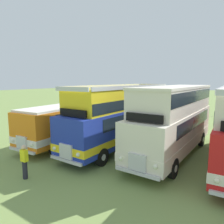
{
  "coord_description": "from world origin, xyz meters",
  "views": [
    {
      "loc": [
        -0.2,
        -13.52,
        4.87
      ],
      "look_at": [
        -9.03,
        0.75,
        2.34
      ],
      "focal_mm": 33.99,
      "sensor_mm": 36.0,
      "label": 1
    }
  ],
  "objects_px": {
    "bus_first_in_row": "(78,118)",
    "marshal_person": "(24,162)",
    "bus_second_in_row": "(124,114)",
    "bus_third_in_row": "(174,118)"
  },
  "relations": [
    {
      "from": "bus_third_in_row",
      "to": "bus_second_in_row",
      "type": "bearing_deg",
      "value": 176.26
    },
    {
      "from": "bus_second_in_row",
      "to": "marshal_person",
      "type": "height_order",
      "value": "bus_second_in_row"
    },
    {
      "from": "bus_third_in_row",
      "to": "bus_first_in_row",
      "type": "bearing_deg",
      "value": -177.09
    },
    {
      "from": "bus_second_in_row",
      "to": "bus_third_in_row",
      "type": "bearing_deg",
      "value": -3.74
    },
    {
      "from": "bus_first_in_row",
      "to": "bus_third_in_row",
      "type": "relative_size",
      "value": 1.1
    },
    {
      "from": "bus_second_in_row",
      "to": "marshal_person",
      "type": "xyz_separation_m",
      "value": [
        -1.38,
        -7.64,
        -1.48
      ]
    },
    {
      "from": "bus_second_in_row",
      "to": "bus_first_in_row",
      "type": "bearing_deg",
      "value": -170.52
    },
    {
      "from": "bus_first_in_row",
      "to": "marshal_person",
      "type": "relative_size",
      "value": 6.37
    },
    {
      "from": "bus_second_in_row",
      "to": "bus_third_in_row",
      "type": "distance_m",
      "value": 3.89
    },
    {
      "from": "bus_third_in_row",
      "to": "marshal_person",
      "type": "height_order",
      "value": "bus_third_in_row"
    }
  ]
}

